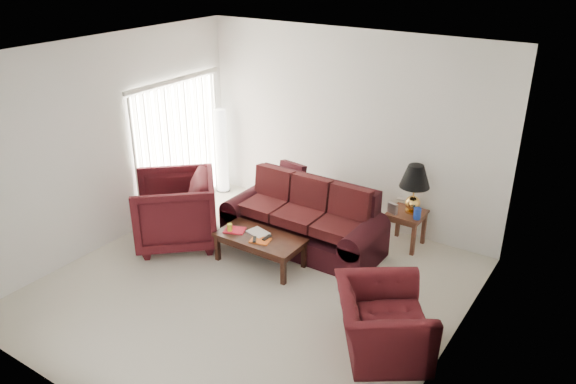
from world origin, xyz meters
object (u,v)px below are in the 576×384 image
(end_table, at_px, (406,229))
(sofa, at_px, (302,217))
(floor_lamp, at_px, (221,151))
(coffee_table, at_px, (260,250))
(armchair_right, at_px, (382,322))
(armchair_left, at_px, (175,210))

(end_table, bearing_deg, sofa, -145.06)
(sofa, xyz_separation_m, floor_lamp, (-2.26, 0.92, 0.29))
(sofa, distance_m, end_table, 1.53)
(sofa, height_order, coffee_table, sofa)
(sofa, height_order, armchair_right, sofa)
(sofa, height_order, armchair_left, armchair_left)
(floor_lamp, bearing_deg, armchair_right, -29.38)
(end_table, height_order, armchair_left, armchair_left)
(sofa, bearing_deg, armchair_right, -38.93)
(armchair_left, xyz_separation_m, armchair_right, (3.55, -0.52, -0.17))
(coffee_table, bearing_deg, armchair_right, -18.58)
(end_table, height_order, floor_lamp, floor_lamp)
(sofa, distance_m, coffee_table, 0.81)
(floor_lamp, bearing_deg, armchair_left, -70.79)
(end_table, relative_size, armchair_left, 0.47)
(armchair_left, height_order, coffee_table, armchair_left)
(sofa, relative_size, armchair_right, 2.12)
(armchair_left, bearing_deg, floor_lamp, 156.57)
(armchair_right, bearing_deg, floor_lamp, 25.94)
(end_table, distance_m, coffee_table, 2.17)
(sofa, relative_size, armchair_left, 2.01)
(end_table, xyz_separation_m, floor_lamp, (-3.50, 0.05, 0.49))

